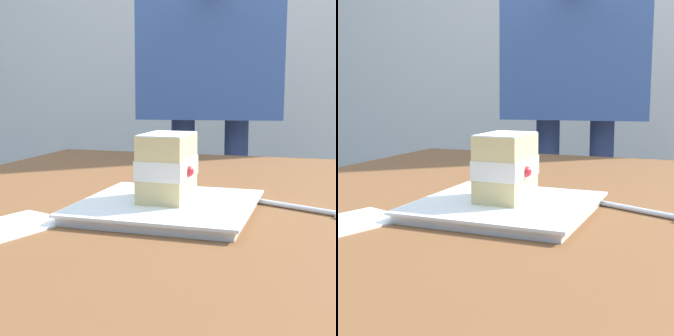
% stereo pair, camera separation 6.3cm
% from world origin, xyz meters
% --- Properties ---
extents(patio_table, '(1.17, 0.80, 0.77)m').
position_xyz_m(patio_table, '(0.00, 0.00, 0.65)').
color(patio_table, brown).
rests_on(patio_table, ground).
extents(dessert_plate, '(0.24, 0.24, 0.02)m').
position_xyz_m(dessert_plate, '(-0.06, -0.10, 0.78)').
color(dessert_plate, white).
rests_on(dessert_plate, patio_table).
extents(cake_slice, '(0.10, 0.08, 0.09)m').
position_xyz_m(cake_slice, '(-0.05, -0.10, 0.84)').
color(cake_slice, '#E0C17A').
rests_on(cake_slice, dessert_plate).
extents(dessert_fork, '(0.08, 0.16, 0.01)m').
position_xyz_m(dessert_fork, '(0.00, -0.29, 0.78)').
color(dessert_fork, silver).
rests_on(dessert_fork, patio_table).
extents(paper_napkin, '(0.16, 0.13, 0.00)m').
position_xyz_m(paper_napkin, '(-0.19, 0.06, 0.78)').
color(paper_napkin, silver).
rests_on(paper_napkin, patio_table).
extents(diner_person, '(0.62, 0.49, 1.68)m').
position_xyz_m(diner_person, '(0.91, 0.05, 1.12)').
color(diner_person, navy).
rests_on(diner_person, ground).
extents(patio_building, '(5.49, 3.55, 3.01)m').
position_xyz_m(patio_building, '(4.51, 0.27, 1.51)').
color(patio_building, silver).
rests_on(patio_building, ground).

